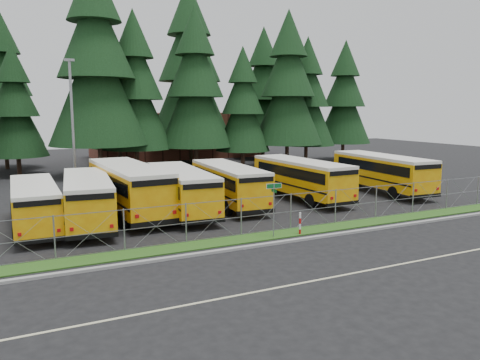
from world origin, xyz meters
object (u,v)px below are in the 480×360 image
at_px(bus_3, 180,191).
at_px(light_standard, 73,123).
at_px(bus_2, 127,189).
at_px(street_sign, 274,199).
at_px(bus_east, 378,173).
at_px(bus_6, 298,179).
at_px(striped_bollard, 300,224).
at_px(bus_0, 34,206).
at_px(bus_4, 227,185).
at_px(bus_1, 87,200).

distance_m(bus_3, light_standard, 11.22).
relative_size(bus_2, street_sign, 4.24).
distance_m(bus_3, bus_east, 16.59).
relative_size(street_sign, light_standard, 0.28).
height_order(bus_6, light_standard, light_standard).
bearing_deg(bus_6, striped_bollard, -123.94).
distance_m(bus_0, bus_east, 25.05).
bearing_deg(bus_6, bus_4, 176.06).
relative_size(bus_0, light_standard, 0.96).
bearing_deg(bus_4, striped_bollard, -84.74).
distance_m(bus_6, light_standard, 17.20).
bearing_deg(bus_2, bus_0, -167.38).
xyz_separation_m(bus_1, bus_east, (22.27, 0.85, 0.09)).
xyz_separation_m(bus_1, light_standard, (0.48, 9.55, 4.12)).
height_order(bus_6, bus_east, bus_east).
bearing_deg(bus_3, bus_2, 164.16).
distance_m(striped_bollard, light_standard, 19.79).
bearing_deg(striped_bollard, bus_3, 116.57).
relative_size(bus_1, bus_4, 1.00).
xyz_separation_m(bus_3, bus_east, (16.58, 0.35, 0.07)).
height_order(bus_4, bus_east, bus_east).
distance_m(bus_6, striped_bollard, 10.03).
relative_size(bus_3, bus_east, 0.95).
bearing_deg(bus_6, bus_0, -178.33).
bearing_deg(bus_4, bus_2, -178.56).
xyz_separation_m(bus_3, bus_6, (9.24, 0.64, 0.04)).
bearing_deg(street_sign, bus_1, 138.50).
relative_size(bus_6, bus_east, 0.98).
xyz_separation_m(bus_0, light_standard, (3.26, 9.46, 4.22)).
xyz_separation_m(bus_0, bus_3, (8.46, 0.40, 0.13)).
bearing_deg(bus_1, street_sign, -35.68).
bearing_deg(bus_1, bus_0, -176.17).
distance_m(bus_0, light_standard, 10.86).
height_order(bus_east, street_sign, bus_east).
relative_size(bus_1, street_sign, 3.76).
bearing_deg(striped_bollard, bus_2, 128.02).
height_order(bus_2, striped_bollard, bus_2).
relative_size(bus_4, bus_6, 0.96).
xyz_separation_m(bus_2, striped_bollard, (6.97, -8.92, -0.96)).
height_order(bus_1, street_sign, street_sign).
height_order(street_sign, light_standard, light_standard).
relative_size(bus_1, striped_bollard, 8.81).
distance_m(bus_4, bus_6, 5.60).
relative_size(bus_1, bus_3, 0.99).
bearing_deg(bus_0, bus_2, 15.45).
height_order(bus_0, bus_1, bus_1).
relative_size(bus_1, bus_2, 0.89).
distance_m(bus_2, bus_3, 3.26).
bearing_deg(striped_bollard, bus_4, 91.73).
relative_size(bus_3, striped_bollard, 8.94).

